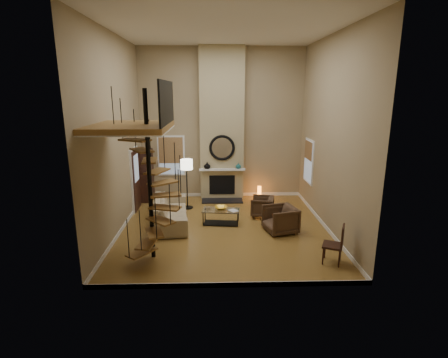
{
  "coord_description": "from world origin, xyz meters",
  "views": [
    {
      "loc": [
        -0.29,
        -9.66,
        3.96
      ],
      "look_at": [
        0.0,
        0.4,
        1.4
      ],
      "focal_mm": 27.84,
      "sensor_mm": 36.0,
      "label": 1
    }
  ],
  "objects_px": {
    "sofa": "(170,211)",
    "coffee_table": "(221,215)",
    "armchair_far": "(283,219)",
    "side_chair": "(337,243)",
    "armchair_near": "(264,207)",
    "floor_lamp": "(187,168)",
    "hutch": "(147,175)",
    "accent_lamp": "(259,193)"
  },
  "relations": [
    {
      "from": "sofa",
      "to": "accent_lamp",
      "type": "xyz_separation_m",
      "value": [
        3.05,
        2.34,
        -0.15
      ]
    },
    {
      "from": "hutch",
      "to": "accent_lamp",
      "type": "distance_m",
      "value": 4.24
    },
    {
      "from": "armchair_near",
      "to": "sofa",
      "type": "bearing_deg",
      "value": -67.96
    },
    {
      "from": "sofa",
      "to": "accent_lamp",
      "type": "relative_size",
      "value": 5.05
    },
    {
      "from": "armchair_near",
      "to": "coffee_table",
      "type": "distance_m",
      "value": 1.51
    },
    {
      "from": "armchair_near",
      "to": "floor_lamp",
      "type": "xyz_separation_m",
      "value": [
        -2.54,
        0.97,
        1.06
      ]
    },
    {
      "from": "floor_lamp",
      "to": "side_chair",
      "type": "relative_size",
      "value": 1.81
    },
    {
      "from": "armchair_near",
      "to": "armchair_far",
      "type": "xyz_separation_m",
      "value": [
        0.37,
        -1.17,
        0.0
      ]
    },
    {
      "from": "hutch",
      "to": "floor_lamp",
      "type": "bearing_deg",
      "value": -32.12
    },
    {
      "from": "sofa",
      "to": "floor_lamp",
      "type": "distance_m",
      "value": 1.79
    },
    {
      "from": "hutch",
      "to": "sofa",
      "type": "distance_m",
      "value": 2.69
    },
    {
      "from": "hutch",
      "to": "armchair_far",
      "type": "bearing_deg",
      "value": -34.88
    },
    {
      "from": "floor_lamp",
      "to": "sofa",
      "type": "bearing_deg",
      "value": -106.83
    },
    {
      "from": "armchair_far",
      "to": "hutch",
      "type": "bearing_deg",
      "value": -140.06
    },
    {
      "from": "armchair_far",
      "to": "accent_lamp",
      "type": "relative_size",
      "value": 1.74
    },
    {
      "from": "armchair_far",
      "to": "accent_lamp",
      "type": "distance_m",
      "value": 3.09
    },
    {
      "from": "armchair_near",
      "to": "accent_lamp",
      "type": "relative_size",
      "value": 1.42
    },
    {
      "from": "floor_lamp",
      "to": "accent_lamp",
      "type": "height_order",
      "value": "floor_lamp"
    },
    {
      "from": "coffee_table",
      "to": "side_chair",
      "type": "height_order",
      "value": "side_chair"
    },
    {
      "from": "accent_lamp",
      "to": "armchair_near",
      "type": "bearing_deg",
      "value": -92.53
    },
    {
      "from": "armchair_near",
      "to": "floor_lamp",
      "type": "bearing_deg",
      "value": -97.24
    },
    {
      "from": "hutch",
      "to": "coffee_table",
      "type": "relative_size",
      "value": 1.59
    },
    {
      "from": "hutch",
      "to": "side_chair",
      "type": "distance_m",
      "value": 7.39
    },
    {
      "from": "coffee_table",
      "to": "floor_lamp",
      "type": "distance_m",
      "value": 2.21
    },
    {
      "from": "armchair_far",
      "to": "side_chair",
      "type": "relative_size",
      "value": 0.9
    },
    {
      "from": "hutch",
      "to": "coffee_table",
      "type": "height_order",
      "value": "hutch"
    },
    {
      "from": "armchair_near",
      "to": "coffee_table",
      "type": "height_order",
      "value": "armchair_near"
    },
    {
      "from": "accent_lamp",
      "to": "hutch",
      "type": "bearing_deg",
      "value": 179.45
    },
    {
      "from": "armchair_far",
      "to": "floor_lamp",
      "type": "bearing_deg",
      "value": -141.47
    },
    {
      "from": "hutch",
      "to": "armchair_near",
      "type": "distance_m",
      "value": 4.57
    },
    {
      "from": "armchair_far",
      "to": "side_chair",
      "type": "xyz_separation_m",
      "value": [
        0.87,
        -1.98,
        0.17
      ]
    },
    {
      "from": "sofa",
      "to": "side_chair",
      "type": "bearing_deg",
      "value": -128.89
    },
    {
      "from": "side_chair",
      "to": "floor_lamp",
      "type": "bearing_deg",
      "value": 132.58
    },
    {
      "from": "sofa",
      "to": "side_chair",
      "type": "height_order",
      "value": "side_chair"
    },
    {
      "from": "armchair_near",
      "to": "side_chair",
      "type": "distance_m",
      "value": 3.39
    },
    {
      "from": "sofa",
      "to": "armchair_far",
      "type": "height_order",
      "value": "sofa"
    },
    {
      "from": "armchair_near",
      "to": "coffee_table",
      "type": "bearing_deg",
      "value": -54.83
    },
    {
      "from": "side_chair",
      "to": "sofa",
      "type": "bearing_deg",
      "value": 147.21
    },
    {
      "from": "hutch",
      "to": "armchair_near",
      "type": "relative_size",
      "value": 2.67
    },
    {
      "from": "sofa",
      "to": "accent_lamp",
      "type": "distance_m",
      "value": 3.85
    },
    {
      "from": "sofa",
      "to": "coffee_table",
      "type": "xyz_separation_m",
      "value": [
        1.56,
        -0.12,
        -0.11
      ]
    },
    {
      "from": "sofa",
      "to": "floor_lamp",
      "type": "relative_size",
      "value": 1.45
    }
  ]
}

